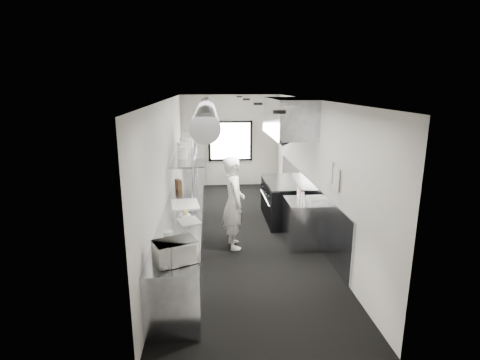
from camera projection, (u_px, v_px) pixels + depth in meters
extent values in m
cube|color=black|center=(241.00, 232.00, 8.09)|extent=(3.00, 8.00, 0.01)
cube|color=silver|center=(241.00, 100.00, 7.40)|extent=(3.00, 8.00, 0.01)
cube|color=beige|center=(230.00, 141.00, 11.61)|extent=(3.00, 0.02, 2.80)
cube|color=beige|center=(275.00, 253.00, 3.88)|extent=(3.00, 0.02, 2.80)
cube|color=beige|center=(168.00, 170.00, 7.62)|extent=(0.02, 8.00, 2.80)
cube|color=beige|center=(313.00, 168.00, 7.86)|extent=(0.02, 8.00, 2.80)
cube|color=gray|center=(306.00, 202.00, 8.36)|extent=(0.03, 5.50, 1.10)
cylinder|color=#94969C|center=(206.00, 111.00, 7.79)|extent=(0.40, 6.40, 0.40)
cube|color=white|center=(230.00, 141.00, 11.57)|extent=(1.20, 0.03, 1.10)
cube|color=black|center=(230.00, 122.00, 11.45)|extent=(1.36, 0.03, 0.08)
cube|color=black|center=(230.00, 159.00, 11.73)|extent=(1.36, 0.03, 0.08)
cube|color=black|center=(210.00, 141.00, 11.54)|extent=(0.08, 0.03, 1.25)
cube|color=black|center=(251.00, 141.00, 11.64)|extent=(0.08, 0.03, 1.25)
cube|color=gray|center=(288.00, 117.00, 8.26)|extent=(0.80, 2.20, 0.80)
cube|color=gray|center=(271.00, 135.00, 8.33)|extent=(0.05, 2.20, 0.05)
cube|color=black|center=(284.00, 132.00, 8.34)|extent=(0.50, 2.10, 0.28)
cube|color=gray|center=(185.00, 223.00, 7.40)|extent=(0.70, 6.00, 0.90)
cube|color=gray|center=(185.00, 154.00, 8.58)|extent=(0.45, 3.00, 0.04)
cylinder|color=gray|center=(192.00, 183.00, 7.32)|extent=(0.04, 0.04, 0.66)
cylinder|color=gray|center=(195.00, 168.00, 8.67)|extent=(0.04, 0.04, 0.66)
cylinder|color=gray|center=(196.00, 157.00, 10.03)|extent=(0.04, 0.04, 0.66)
cube|color=black|center=(284.00, 202.00, 8.74)|extent=(0.85, 1.60, 0.90)
cube|color=gray|center=(284.00, 182.00, 8.62)|extent=(0.85, 1.60, 0.04)
cube|color=gray|center=(266.00, 202.00, 8.71)|extent=(0.03, 1.55, 0.80)
cylinder|color=gray|center=(265.00, 198.00, 8.68)|extent=(0.03, 1.30, 0.03)
cube|color=gray|center=(303.00, 223.00, 7.39)|extent=(0.65, 0.80, 0.90)
cube|color=gray|center=(193.00, 178.00, 10.98)|extent=(0.70, 1.20, 0.90)
cube|color=beige|center=(330.00, 171.00, 6.65)|extent=(0.02, 0.28, 0.38)
cube|color=beige|center=(336.00, 179.00, 6.33)|extent=(0.02, 0.28, 0.38)
imported|color=silver|center=(234.00, 203.00, 7.19)|extent=(0.52, 0.71, 1.80)
imported|color=white|center=(175.00, 251.00, 4.74)|extent=(0.60, 0.54, 0.29)
cylinder|color=beige|center=(166.00, 245.00, 5.15)|extent=(0.18, 0.18, 0.10)
cylinder|color=beige|center=(168.00, 234.00, 5.53)|extent=(0.18, 0.18, 0.10)
cube|color=beige|center=(189.00, 221.00, 6.20)|extent=(0.45, 0.49, 0.01)
cylinder|color=white|center=(185.00, 215.00, 6.46)|extent=(0.21, 0.21, 0.02)
sphere|color=#DCBF73|center=(185.00, 212.00, 6.45)|extent=(0.10, 0.10, 0.10)
cube|color=white|center=(185.00, 204.00, 7.05)|extent=(0.57, 0.71, 0.02)
cube|color=#4C311A|center=(178.00, 185.00, 8.07)|extent=(0.16, 0.21, 0.21)
cylinder|color=white|center=(182.00, 153.00, 7.92)|extent=(0.28, 0.28, 0.25)
cylinder|color=white|center=(183.00, 150.00, 8.14)|extent=(0.27, 0.27, 0.31)
cylinder|color=white|center=(185.00, 145.00, 8.61)|extent=(0.28, 0.28, 0.34)
cylinder|color=white|center=(188.00, 140.00, 9.32)|extent=(0.33, 0.33, 0.39)
cylinder|color=white|center=(305.00, 202.00, 6.97)|extent=(0.07, 0.07, 0.16)
cylinder|color=white|center=(302.00, 198.00, 7.15)|extent=(0.08, 0.08, 0.18)
cylinder|color=white|center=(303.00, 197.00, 7.24)|extent=(0.07, 0.07, 0.18)
cylinder|color=white|center=(299.00, 194.00, 7.43)|extent=(0.06, 0.06, 0.17)
cylinder|color=white|center=(298.00, 192.00, 7.57)|extent=(0.07, 0.07, 0.17)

